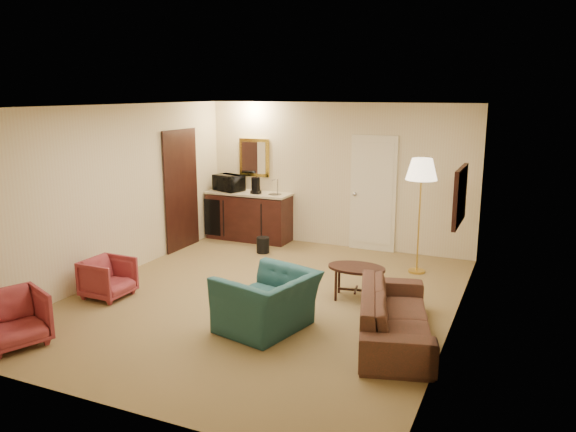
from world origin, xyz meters
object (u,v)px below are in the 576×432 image
at_px(microwave, 228,181).
at_px(rose_chair_far, 13,317).
at_px(waste_bin, 263,245).
at_px(sofa, 395,307).
at_px(wetbar_cabinet, 249,216).
at_px(rose_chair_near, 108,276).
at_px(floor_lamp, 419,216).
at_px(teal_armchair, 267,292).
at_px(coffee_maker, 256,185).
at_px(coffee_table, 356,282).

bearing_deg(microwave, rose_chair_far, -70.34).
bearing_deg(waste_bin, sofa, -40.80).
relative_size(wetbar_cabinet, rose_chair_near, 2.71).
distance_m(wetbar_cabinet, floor_lamp, 3.45).
height_order(rose_chair_near, waste_bin, rose_chair_near).
relative_size(teal_armchair, rose_chair_far, 1.58).
height_order(waste_bin, coffee_maker, coffee_maker).
relative_size(teal_armchair, microwave, 1.91).
bearing_deg(floor_lamp, rose_chair_far, -129.07).
bearing_deg(floor_lamp, sofa, -84.40).
bearing_deg(coffee_maker, rose_chair_near, -117.69).
relative_size(wetbar_cabinet, coffee_table, 2.07).
xyz_separation_m(sofa, coffee_table, (-0.79, 1.07, -0.16)).
bearing_deg(microwave, rose_chair_near, -70.71).
relative_size(rose_chair_far, microwave, 1.21).
relative_size(rose_chair_near, microwave, 1.08).
distance_m(rose_chair_far, floor_lamp, 5.74).
bearing_deg(coffee_table, microwave, 145.98).
xyz_separation_m(sofa, waste_bin, (-2.95, 2.55, -0.25)).
bearing_deg(rose_chair_near, wetbar_cabinet, -4.42).
xyz_separation_m(waste_bin, microwave, (-1.08, 0.70, 0.97)).
relative_size(waste_bin, coffee_maker, 0.92).
relative_size(teal_armchair, waste_bin, 3.79).
distance_m(teal_armchair, rose_chair_far, 2.85).
xyz_separation_m(coffee_table, waste_bin, (-2.16, 1.48, -0.09)).
bearing_deg(floor_lamp, microwave, 169.47).
bearing_deg(sofa, rose_chair_far, 100.72).
height_order(rose_chair_far, coffee_table, rose_chair_far).
relative_size(coffee_table, microwave, 1.42).
xyz_separation_m(rose_chair_near, coffee_maker, (0.52, 3.47, 0.77)).
relative_size(rose_chair_far, coffee_table, 0.85).
bearing_deg(coffee_maker, teal_armchair, -80.30).
distance_m(microwave, coffee_maker, 0.62).
height_order(teal_armchair, microwave, microwave).
distance_m(teal_armchair, floor_lamp, 3.18).
bearing_deg(waste_bin, wetbar_cabinet, 132.08).
bearing_deg(coffee_maker, microwave, 155.46).
xyz_separation_m(coffee_table, microwave, (-3.24, 2.19, 0.88)).
bearing_deg(coffee_table, floor_lamp, 70.09).
distance_m(teal_armchair, waste_bin, 3.28).
bearing_deg(teal_armchair, rose_chair_far, -44.09).
xyz_separation_m(wetbar_cabinet, teal_armchair, (2.15, -3.62, 0.01)).
relative_size(wetbar_cabinet, floor_lamp, 0.91).
distance_m(wetbar_cabinet, rose_chair_near, 3.56).
bearing_deg(sofa, wetbar_cabinet, 32.42).
distance_m(sofa, waste_bin, 3.91).
relative_size(sofa, rose_chair_near, 3.28).
bearing_deg(coffee_maker, rose_chair_far, -114.15).
xyz_separation_m(waste_bin, coffee_maker, (-0.46, 0.65, 0.93)).
height_order(sofa, rose_chair_near, sofa).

